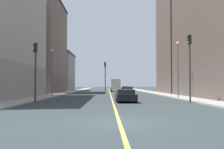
% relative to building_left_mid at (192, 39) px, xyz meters
% --- Properties ---
extents(ground_plane, '(400.00, 400.00, 0.00)m').
position_rel_building_left_mid_xyz_m(ground_plane, '(-16.12, -41.30, -10.65)').
color(ground_plane, '#2E3839').
rests_on(ground_plane, ground).
extents(sidewalk_left, '(2.55, 168.00, 0.15)m').
position_rel_building_left_mid_xyz_m(sidewalk_left, '(-7.15, 7.70, -10.58)').
color(sidewalk_left, '#9E9B93').
rests_on(sidewalk_left, ground).
extents(sidewalk_right, '(2.55, 168.00, 0.15)m').
position_rel_building_left_mid_xyz_m(sidewalk_right, '(-25.10, 7.70, -10.58)').
color(sidewalk_right, '#9E9B93').
rests_on(sidewalk_right, ground).
extents(lane_center_stripe, '(0.16, 154.00, 0.01)m').
position_rel_building_left_mid_xyz_m(lane_center_stripe, '(-16.12, 7.70, -10.64)').
color(lane_center_stripe, '#E5D14C').
rests_on(lane_center_stripe, ground).
extents(building_left_mid, '(12.04, 14.33, 21.28)m').
position_rel_building_left_mid_xyz_m(building_left_mid, '(0.00, 0.00, 0.00)').
color(building_left_mid, brown).
rests_on(building_left_mid, ground).
extents(building_right_midblock, '(12.04, 19.38, 19.14)m').
position_rel_building_left_mid_xyz_m(building_right_midblock, '(-32.25, 3.40, -1.07)').
color(building_right_midblock, brown).
rests_on(building_right_midblock, ground).
extents(building_right_distant, '(12.04, 15.20, 10.34)m').
position_rel_building_left_mid_xyz_m(building_right_distant, '(-32.25, 22.61, -5.47)').
color(building_right_distant, slate).
rests_on(building_right_distant, ground).
extents(traffic_light_left_near, '(0.40, 0.32, 6.44)m').
position_rel_building_left_mid_xyz_m(traffic_light_left_near, '(-8.84, -27.79, -6.51)').
color(traffic_light_left_near, '#2D2D2D').
rests_on(traffic_light_left_near, ground).
extents(traffic_light_right_near, '(0.40, 0.32, 5.63)m').
position_rel_building_left_mid_xyz_m(traffic_light_right_near, '(-23.44, -27.79, -6.98)').
color(traffic_light_right_near, '#2D2D2D').
rests_on(traffic_light_right_near, ground).
extents(traffic_light_median_far, '(0.40, 0.32, 5.81)m').
position_rel_building_left_mid_xyz_m(traffic_light_median_far, '(-17.06, -3.40, -6.88)').
color(traffic_light_median_far, '#2D2D2D').
rests_on(traffic_light_median_far, ground).
extents(street_lamp_left_near, '(0.36, 0.36, 6.94)m').
position_rel_building_left_mid_xyz_m(street_lamp_left_near, '(-7.83, -19.43, -6.28)').
color(street_lamp_left_near, '#4C4C51').
rests_on(street_lamp_left_near, ground).
extents(street_lamp_right_near, '(0.36, 0.36, 6.53)m').
position_rel_building_left_mid_xyz_m(street_lamp_right_near, '(-24.42, -14.88, -6.50)').
color(street_lamp_right_near, '#4C4C51').
rests_on(street_lamp_right_near, ground).
extents(car_blue, '(1.99, 4.25, 1.28)m').
position_rel_building_left_mid_xyz_m(car_blue, '(-12.02, 16.47, -10.02)').
color(car_blue, '#23389E').
rests_on(car_blue, ground).
extents(car_yellow, '(1.97, 4.30, 1.30)m').
position_rel_building_left_mid_xyz_m(car_yellow, '(-12.18, 3.37, -10.02)').
color(car_yellow, gold).
rests_on(car_yellow, ground).
extents(car_black, '(1.94, 4.41, 1.25)m').
position_rel_building_left_mid_xyz_m(car_black, '(-14.87, -26.81, -10.04)').
color(car_black, black).
rests_on(car_black, ground).
extents(box_truck, '(2.40, 7.94, 3.04)m').
position_rel_building_left_mid_xyz_m(box_truck, '(-14.58, 16.68, -9.02)').
color(box_truck, beige).
rests_on(box_truck, ground).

